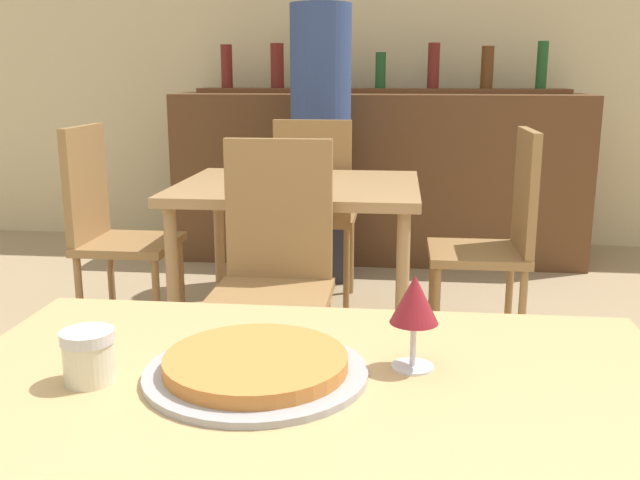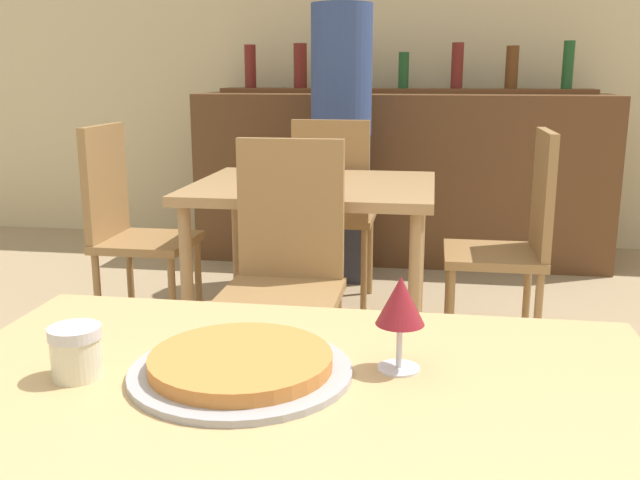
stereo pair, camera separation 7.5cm
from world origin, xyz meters
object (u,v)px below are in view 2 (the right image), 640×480
(chair_far_side_back, at_px, (333,202))
(pizza_tray, at_px, (241,365))
(person_standing, at_px, (341,113))
(cheese_shaker, at_px, (76,352))
(chair_far_side_right, at_px, (516,233))
(chair_far_side_front, at_px, (286,262))
(chair_far_side_left, at_px, (128,220))
(wine_glass, at_px, (400,304))

(chair_far_side_back, distance_m, pizza_tray, 2.50)
(person_standing, bearing_deg, cheese_shaker, -90.63)
(chair_far_side_right, bearing_deg, pizza_tray, -18.70)
(chair_far_side_front, bearing_deg, person_standing, 90.84)
(chair_far_side_left, distance_m, wine_glass, 2.26)
(chair_far_side_left, height_order, cheese_shaker, chair_far_side_left)
(chair_far_side_front, relative_size, cheese_shaker, 11.45)
(chair_far_side_back, height_order, person_standing, person_standing)
(chair_far_side_left, height_order, person_standing, person_standing)
(chair_far_side_front, distance_m, pizza_tray, 1.33)
(cheese_shaker, bearing_deg, pizza_tray, 10.95)
(chair_far_side_right, xyz_separation_m, wine_glass, (-0.39, -1.83, 0.28))
(chair_far_side_front, relative_size, chair_far_side_left, 1.00)
(chair_far_side_front, height_order, chair_far_side_right, same)
(chair_far_side_front, relative_size, wine_glass, 6.13)
(chair_far_side_back, xyz_separation_m, pizza_tray, (0.20, -2.49, 0.18))
(chair_far_side_front, height_order, wine_glass, chair_far_side_front)
(chair_far_side_left, height_order, pizza_tray, chair_far_side_left)
(chair_far_side_right, xyz_separation_m, cheese_shaker, (-0.90, -1.94, 0.21))
(chair_far_side_front, bearing_deg, cheese_shaker, -92.46)
(pizza_tray, distance_m, person_standing, 3.00)
(chair_far_side_back, distance_m, person_standing, 0.65)
(chair_far_side_front, distance_m, chair_far_side_left, 1.03)
(chair_far_side_back, xyz_separation_m, person_standing, (-0.02, 0.50, 0.42))
(chair_far_side_left, bearing_deg, wine_glass, -144.90)
(chair_far_side_back, xyz_separation_m, chair_far_side_left, (-0.84, -0.59, 0.00))
(person_standing, bearing_deg, chair_far_side_left, -126.73)
(person_standing, xyz_separation_m, wine_glass, (0.47, -2.92, -0.14))
(chair_far_side_front, distance_m, chair_far_side_back, 1.18)
(chair_far_side_left, bearing_deg, chair_far_side_front, -125.17)
(chair_far_side_left, height_order, wine_glass, chair_far_side_left)
(pizza_tray, bearing_deg, chair_far_side_right, 71.30)
(chair_far_side_right, height_order, cheese_shaker, chair_far_side_right)
(person_standing, height_order, wine_glass, person_standing)
(chair_far_side_back, relative_size, wine_glass, 6.13)
(chair_far_side_left, relative_size, wine_glass, 6.13)
(pizza_tray, height_order, person_standing, person_standing)
(chair_far_side_right, bearing_deg, person_standing, -141.65)
(chair_far_side_right, xyz_separation_m, person_standing, (-0.86, 1.09, 0.42))
(chair_far_side_left, height_order, chair_far_side_right, same)
(pizza_tray, relative_size, person_standing, 0.20)
(chair_far_side_right, height_order, wine_glass, chair_far_side_right)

